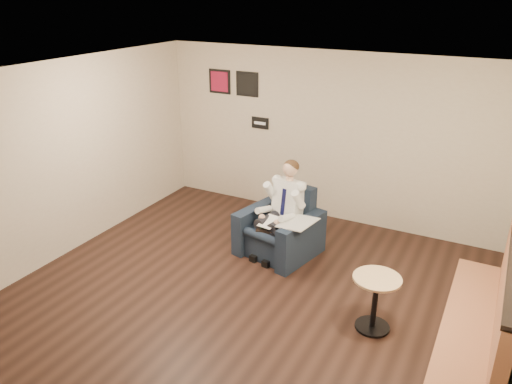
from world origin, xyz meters
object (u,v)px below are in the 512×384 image
at_px(coffee_mug, 299,218).
at_px(side_table, 282,239).
at_px(seated_man, 274,215).
at_px(green_folder, 280,224).
at_px(banquette, 478,305).
at_px(armchair, 279,223).
at_px(smartphone, 289,219).
at_px(cafe_table, 375,303).

bearing_deg(coffee_mug, side_table, -136.37).
distance_m(seated_man, green_folder, 0.17).
relative_size(side_table, green_folder, 1.22).
xyz_separation_m(coffee_mug, banquette, (2.53, -1.26, 0.11)).
bearing_deg(armchair, seated_man, -90.00).
height_order(green_folder, coffee_mug, coffee_mug).
xyz_separation_m(smartphone, banquette, (2.68, -1.28, 0.16)).
height_order(smartphone, banquette, banquette).
bearing_deg(banquette, smartphone, 154.54).
xyz_separation_m(side_table, cafe_table, (1.66, -1.07, 0.09)).
xyz_separation_m(seated_man, side_table, (0.10, 0.08, -0.41)).
bearing_deg(side_table, seated_man, -140.29).
bearing_deg(seated_man, smartphone, 77.65).
xyz_separation_m(armchair, smartphone, (0.10, 0.15, 0.03)).
bearing_deg(green_folder, coffee_mug, 43.63).
relative_size(seated_man, green_folder, 2.61).
bearing_deg(cafe_table, seated_man, 150.80).
relative_size(side_table, banquette, 0.24).
height_order(seated_man, cafe_table, seated_man).
bearing_deg(smartphone, coffee_mug, -7.10).
xyz_separation_m(side_table, banquette, (2.71, -1.09, 0.42)).
bearing_deg(cafe_table, green_folder, 148.40).
relative_size(armchair, cafe_table, 1.47).
xyz_separation_m(smartphone, cafe_table, (1.63, -1.26, -0.17)).
height_order(side_table, green_folder, green_folder).
bearing_deg(side_table, armchair, 151.25).
distance_m(seated_man, banquette, 2.98).
bearing_deg(green_folder, cafe_table, -31.60).
height_order(side_table, smartphone, smartphone).
bearing_deg(cafe_table, banquette, -1.10).
relative_size(seated_man, smartphone, 8.39).
bearing_deg(seated_man, banquette, -7.34).
bearing_deg(side_table, coffee_mug, 43.63).
distance_m(smartphone, banquette, 2.97).
height_order(armchair, green_folder, armchair).
relative_size(armchair, green_folder, 1.97).
bearing_deg(cafe_table, side_table, 147.25).
height_order(green_folder, smartphone, green_folder).
relative_size(green_folder, cafe_table, 0.75).
xyz_separation_m(green_folder, smartphone, (0.05, 0.22, -0.00)).
distance_m(armchair, green_folder, 0.09).
xyz_separation_m(armchair, cafe_table, (1.73, -1.11, -0.15)).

